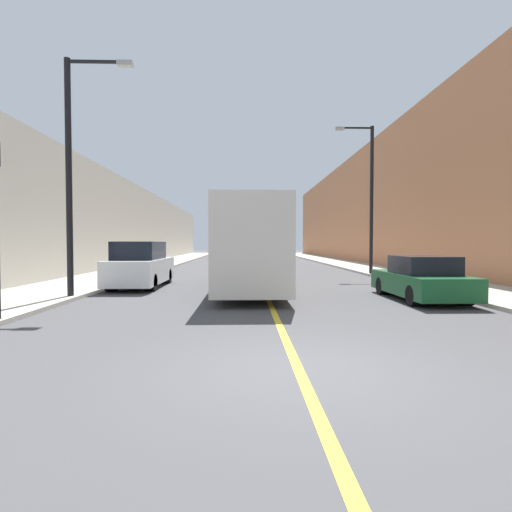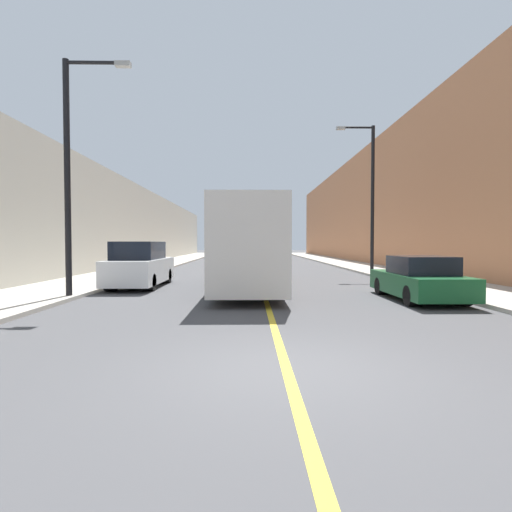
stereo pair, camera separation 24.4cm
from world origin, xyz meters
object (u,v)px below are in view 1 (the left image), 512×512
bus (249,245)px  car_right_near (421,280)px  street_lamp_left (74,163)px  parked_suv_left (141,266)px  street_lamp_right (369,191)px

bus → car_right_near: 7.05m
car_right_near → street_lamp_left: street_lamp_left is taller
parked_suv_left → car_right_near: 10.95m
street_lamp_left → parked_suv_left: bearing=71.8°
bus → car_right_near: bus is taller
bus → parked_suv_left: bus is taller
street_lamp_left → street_lamp_right: bearing=36.7°
parked_suv_left → street_lamp_right: street_lamp_right is taller
bus → street_lamp_right: bearing=39.5°
parked_suv_left → car_right_near: bearing=-21.7°
bus → parked_suv_left: 4.67m
car_right_near → street_lamp_left: 12.00m
car_right_near → street_lamp_right: size_ratio=0.52×
parked_suv_left → car_right_near: parked_suv_left is taller
bus → street_lamp_right: 9.50m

